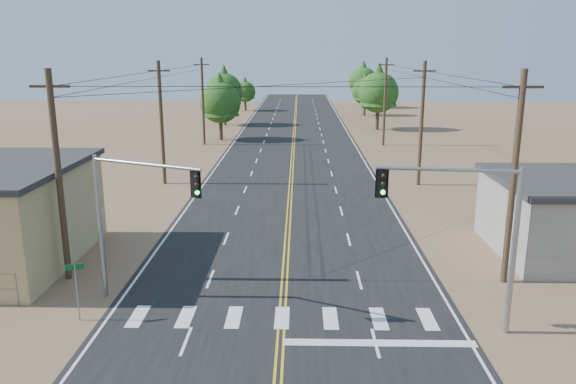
{
  "coord_description": "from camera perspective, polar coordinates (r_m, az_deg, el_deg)",
  "views": [
    {
      "loc": [
        0.68,
        -13.21,
        10.75
      ],
      "look_at": [
        0.1,
        15.49,
        3.5
      ],
      "focal_mm": 35.0,
      "sensor_mm": 36.0,
      "label": 1
    }
  ],
  "objects": [
    {
      "name": "utility_pole_left_near",
      "position": [
        28.15,
        -22.27,
        1.56
      ],
      "size": [
        1.8,
        0.3,
        10.0
      ],
      "color": "#4C3826",
      "rests_on": "ground"
    },
    {
      "name": "tree_right_mid",
      "position": [
        97.19,
        7.84,
        10.38
      ],
      "size": [
        4.45,
        4.45,
        7.41
      ],
      "color": "#3F2D1E",
      "rests_on": "ground"
    },
    {
      "name": "utility_pole_right_far",
      "position": [
        66.19,
        9.81,
        9.09
      ],
      "size": [
        1.8,
        0.3,
        10.0
      ],
      "color": "#4C3826",
      "rests_on": "ground"
    },
    {
      "name": "street_sign",
      "position": [
        24.48,
        -20.72,
        -8.64
      ],
      "size": [
        0.69,
        0.3,
        2.45
      ],
      "rotation": [
        0.0,
        0.0,
        0.38
      ],
      "color": "gray",
      "rests_on": "ground"
    },
    {
      "name": "utility_pole_right_near",
      "position": [
        27.64,
        21.95,
        1.37
      ],
      "size": [
        1.8,
        0.3,
        10.0
      ],
      "color": "#4C3826",
      "rests_on": "ground"
    },
    {
      "name": "utility_pole_left_far",
      "position": [
        66.4,
        -8.65,
        9.15
      ],
      "size": [
        1.8,
        0.3,
        10.0
      ],
      "color": "#4C3826",
      "rests_on": "ground"
    },
    {
      "name": "tree_left_far",
      "position": [
        104.14,
        -4.38,
        10.33
      ],
      "size": [
        3.78,
        3.78,
        6.3
      ],
      "color": "#3F2D1E",
      "rests_on": "ground"
    },
    {
      "name": "signal_mast_right",
      "position": [
        22.32,
        18.39,
        -2.88
      ],
      "size": [
        5.38,
        0.87,
        6.64
      ],
      "rotation": [
        0.0,
        0.0,
        -0.12
      ],
      "color": "gray",
      "rests_on": "ground"
    },
    {
      "name": "utility_pole_right_mid",
      "position": [
        46.61,
        13.41,
        6.85
      ],
      "size": [
        1.8,
        0.3,
        10.0
      ],
      "color": "#4C3826",
      "rests_on": "ground"
    },
    {
      "name": "tree_right_near",
      "position": [
        79.56,
        9.18,
        10.35
      ],
      "size": [
        5.59,
        5.59,
        9.31
      ],
      "color": "#3F2D1E",
      "rests_on": "ground"
    },
    {
      "name": "utility_pole_left_mid",
      "position": [
        46.91,
        -12.73,
        6.93
      ],
      "size": [
        1.8,
        0.3,
        10.0
      ],
      "color": "#4C3826",
      "rests_on": "ground"
    },
    {
      "name": "tree_left_near",
      "position": [
        69.66,
        -6.92,
        9.43
      ],
      "size": [
        5.02,
        5.02,
        8.36
      ],
      "color": "#3F2D1E",
      "rests_on": "ground"
    },
    {
      "name": "tree_right_far",
      "position": [
        110.64,
        7.65,
        11.35
      ],
      "size": [
        5.43,
        5.43,
        9.06
      ],
      "color": "#3F2D1E",
      "rests_on": "ground"
    },
    {
      "name": "tree_left_mid",
      "position": [
        83.91,
        -6.49,
        10.46
      ],
      "size": [
        5.34,
        5.34,
        8.91
      ],
      "color": "#3F2D1E",
      "rests_on": "ground"
    },
    {
      "name": "signal_mast_left",
      "position": [
        24.54,
        -16.04,
        -1.42
      ],
      "size": [
        5.04,
        2.43,
        6.48
      ],
      "rotation": [
        0.0,
        0.0,
        -0.42
      ],
      "color": "gray",
      "rests_on": "ground"
    },
    {
      "name": "road",
      "position": [
        44.53,
        0.25,
        0.22
      ],
      "size": [
        15.0,
        200.0,
        0.02
      ],
      "primitive_type": "cube",
      "color": "black",
      "rests_on": "ground"
    }
  ]
}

